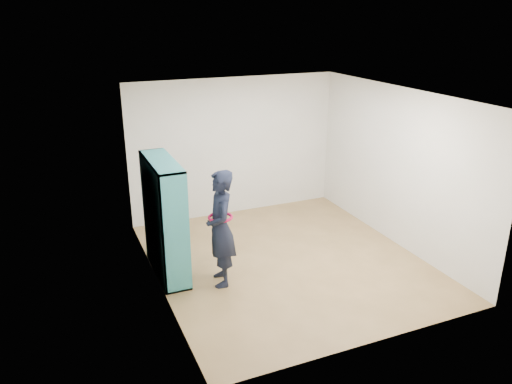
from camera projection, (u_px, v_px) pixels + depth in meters
name	position (u px, v px, depth m)	size (l,w,h in m)	color
floor	(287.00, 261.00, 7.87)	(4.50, 4.50, 0.00)	olive
ceiling	(290.00, 95.00, 6.98)	(4.50, 4.50, 0.00)	white
wall_left	(155.00, 202.00, 6.69)	(0.02, 4.50, 2.60)	beige
wall_right	(398.00, 167.00, 8.16)	(0.02, 4.50, 2.60)	beige
wall_back	(235.00, 147.00, 9.37)	(4.00, 0.02, 2.60)	beige
wall_front	(380.00, 244.00, 5.48)	(4.00, 0.02, 2.60)	beige
bookshelf	(163.00, 220.00, 7.25)	(0.38, 1.31, 1.75)	teal
person	(221.00, 228.00, 6.97)	(0.51, 0.68, 1.70)	black
smartphone	(210.00, 219.00, 6.99)	(0.02, 0.10, 0.13)	silver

